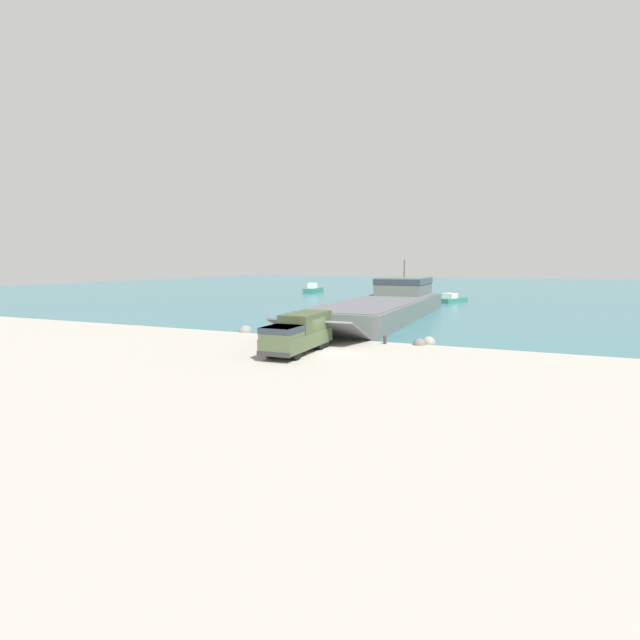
# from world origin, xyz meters

# --- Properties ---
(ground_plane) EXTENTS (240.00, 240.00, 0.00)m
(ground_plane) POSITION_xyz_m (0.00, 0.00, 0.00)
(ground_plane) COLOR #9E998E
(water_surface) EXTENTS (240.00, 180.00, 0.01)m
(water_surface) POSITION_xyz_m (0.00, 96.18, 0.00)
(water_surface) COLOR #336B75
(water_surface) RESTS_ON ground_plane
(landing_craft) EXTENTS (9.40, 38.54, 6.96)m
(landing_craft) POSITION_xyz_m (-3.04, 25.32, 1.63)
(landing_craft) COLOR #56605B
(landing_craft) RESTS_ON ground_plane
(military_truck) EXTENTS (2.62, 8.20, 2.88)m
(military_truck) POSITION_xyz_m (-2.17, -1.20, 1.50)
(military_truck) COLOR #475638
(military_truck) RESTS_ON ground_plane
(soldier_on_ramp) EXTENTS (0.49, 0.47, 1.66)m
(soldier_on_ramp) POSITION_xyz_m (-5.71, 0.35, 0.96)
(soldier_on_ramp) COLOR #6B664C
(soldier_on_ramp) RESTS_ON ground_plane
(moored_boat_a) EXTENTS (4.72, 6.84, 1.52)m
(moored_boat_a) POSITION_xyz_m (0.74, 50.62, 0.51)
(moored_boat_a) COLOR #2D7060
(moored_boat_a) RESTS_ON ground_plane
(moored_boat_b) EXTENTS (2.37, 6.79, 2.15)m
(moored_boat_b) POSITION_xyz_m (-30.76, 64.36, 0.71)
(moored_boat_b) COLOR #2D7060
(moored_boat_b) RESTS_ON ground_plane
(mooring_bollard) EXTENTS (0.30, 0.30, 0.74)m
(mooring_bollard) POSITION_xyz_m (2.60, 5.23, 0.40)
(mooring_bollard) COLOR #333338
(mooring_bollard) RESTS_ON ground_plane
(cargo_crate) EXTENTS (0.95, 1.00, 0.65)m
(cargo_crate) POSITION_xyz_m (-4.56, -2.02, 0.33)
(cargo_crate) COLOR #3D4C33
(cargo_crate) RESTS_ON ground_plane
(shoreline_rock_a) EXTENTS (1.07, 1.07, 1.07)m
(shoreline_rock_a) POSITION_xyz_m (5.31, 5.87, 0.00)
(shoreline_rock_a) COLOR #66605B
(shoreline_rock_a) RESTS_ON ground_plane
(shoreline_rock_b) EXTENTS (1.14, 1.14, 1.14)m
(shoreline_rock_b) POSITION_xyz_m (5.84, 6.99, 0.00)
(shoreline_rock_b) COLOR gray
(shoreline_rock_b) RESTS_ON ground_plane
(shoreline_rock_c) EXTENTS (0.55, 0.55, 0.55)m
(shoreline_rock_c) POSITION_xyz_m (-8.56, 6.83, 0.00)
(shoreline_rock_c) COLOR gray
(shoreline_rock_c) RESTS_ON ground_plane
(shoreline_rock_d) EXTENTS (1.31, 1.31, 1.31)m
(shoreline_rock_d) POSITION_xyz_m (-11.67, 6.59, 0.00)
(shoreline_rock_d) COLOR gray
(shoreline_rock_d) RESTS_ON ground_plane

